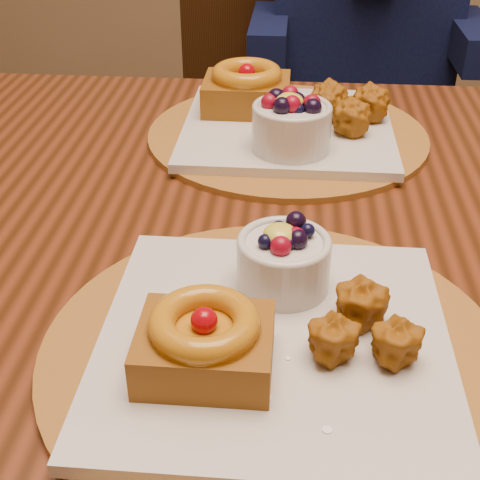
# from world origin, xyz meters

# --- Properties ---
(dining_table) EXTENTS (1.60, 0.90, 0.76)m
(dining_table) POSITION_xyz_m (-0.11, -0.12, 0.68)
(dining_table) COLOR #321809
(dining_table) RESTS_ON ground
(place_setting_near) EXTENTS (0.38, 0.38, 0.08)m
(place_setting_near) POSITION_xyz_m (-0.12, -0.34, 0.78)
(place_setting_near) COLOR brown
(place_setting_near) RESTS_ON dining_table
(place_setting_far) EXTENTS (0.38, 0.38, 0.09)m
(place_setting_far) POSITION_xyz_m (-0.12, 0.09, 0.78)
(place_setting_far) COLOR brown
(place_setting_far) RESTS_ON dining_table
(chair_far) EXTENTS (0.54, 0.54, 0.99)m
(chair_far) POSITION_xyz_m (-0.13, 0.73, 0.55)
(chair_far) COLOR black
(chair_far) RESTS_ON ground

